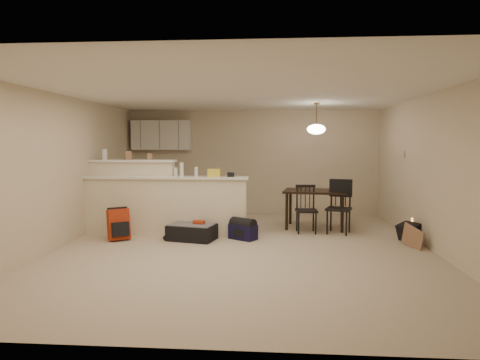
# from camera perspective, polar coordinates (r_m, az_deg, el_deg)

# --- Properties ---
(room) EXTENTS (7.00, 7.02, 2.50)m
(room) POSITION_cam_1_polar(r_m,az_deg,el_deg) (6.89, 0.39, 1.16)
(room) COLOR #BFAC93
(room) RESTS_ON ground
(breakfast_bar) EXTENTS (3.08, 0.58, 1.39)m
(breakfast_bar) POSITION_cam_1_polar(r_m,az_deg,el_deg) (8.23, -11.46, -2.83)
(breakfast_bar) COLOR beige
(breakfast_bar) RESTS_ON ground
(upper_cabinets) EXTENTS (1.40, 0.34, 0.70)m
(upper_cabinets) POSITION_cam_1_polar(r_m,az_deg,el_deg) (10.53, -10.44, 5.90)
(upper_cabinets) COLOR white
(upper_cabinets) RESTS_ON room
(kitchen_counter) EXTENTS (1.80, 0.60, 0.90)m
(kitchen_counter) POSITION_cam_1_polar(r_m,az_deg,el_deg) (10.43, -9.43, -2.06)
(kitchen_counter) COLOR white
(kitchen_counter) RESTS_ON ground
(thermostat) EXTENTS (0.02, 0.12, 0.12)m
(thermostat) POSITION_cam_1_polar(r_m,az_deg,el_deg) (8.78, 20.99, 3.27)
(thermostat) COLOR beige
(thermostat) RESTS_ON room
(jar) EXTENTS (0.10, 0.10, 0.20)m
(jar) POSITION_cam_1_polar(r_m,az_deg,el_deg) (8.60, -17.60, 3.27)
(jar) COLOR silver
(jar) RESTS_ON breakfast_bar
(cereal_box) EXTENTS (0.10, 0.07, 0.16)m
(cereal_box) POSITION_cam_1_polar(r_m,az_deg,el_deg) (8.44, -14.62, 3.18)
(cereal_box) COLOR #9C7150
(cereal_box) RESTS_ON breakfast_bar
(small_box) EXTENTS (0.08, 0.06, 0.12)m
(small_box) POSITION_cam_1_polar(r_m,az_deg,el_deg) (8.32, -11.95, 3.07)
(small_box) COLOR #9C7150
(small_box) RESTS_ON breakfast_bar
(bottle_a) EXTENTS (0.07, 0.07, 0.26)m
(bottle_a) POSITION_cam_1_polar(r_m,az_deg,el_deg) (7.95, -7.79, 1.39)
(bottle_a) COLOR silver
(bottle_a) RESTS_ON breakfast_bar
(bottle_b) EXTENTS (0.06, 0.06, 0.18)m
(bottle_b) POSITION_cam_1_polar(r_m,az_deg,el_deg) (7.90, -5.86, 1.10)
(bottle_b) COLOR silver
(bottle_b) RESTS_ON breakfast_bar
(bag_lump) EXTENTS (0.22, 0.18, 0.14)m
(bag_lump) POSITION_cam_1_polar(r_m,az_deg,el_deg) (7.85, -3.47, 0.95)
(bag_lump) COLOR #9C7150
(bag_lump) RESTS_ON breakfast_bar
(pouch) EXTENTS (0.12, 0.10, 0.08)m
(pouch) POSITION_cam_1_polar(r_m,az_deg,el_deg) (7.82, -1.24, 0.72)
(pouch) COLOR #9C7150
(pouch) RESTS_ON breakfast_bar
(extra_item_x) EXTENTS (0.06, 0.06, 0.17)m
(extra_item_x) POSITION_cam_1_polar(r_m,az_deg,el_deg) (7.98, -8.55, 1.06)
(extra_item_x) COLOR silver
(extra_item_x) RESTS_ON breakfast_bar
(dining_table) EXTENTS (1.33, 0.99, 0.77)m
(dining_table) POSITION_cam_1_polar(r_m,az_deg,el_deg) (8.69, 10.00, -1.96)
(dining_table) COLOR black
(dining_table) RESTS_ON ground
(pendant_lamp) EXTENTS (0.36, 0.36, 0.62)m
(pendant_lamp) POSITION_cam_1_polar(r_m,az_deg,el_deg) (8.63, 10.13, 6.74)
(pendant_lamp) COLOR brown
(pendant_lamp) RESTS_ON room
(dining_chair_near) EXTENTS (0.42, 0.40, 0.91)m
(dining_chair_near) POSITION_cam_1_polar(r_m,az_deg,el_deg) (8.23, 8.83, -3.87)
(dining_chair_near) COLOR black
(dining_chair_near) RESTS_ON ground
(dining_chair_far) EXTENTS (0.55, 0.54, 1.00)m
(dining_chair_far) POSITION_cam_1_polar(r_m,az_deg,el_deg) (8.27, 13.02, -3.58)
(dining_chair_far) COLOR black
(dining_chair_far) RESTS_ON ground
(suitcase) EXTENTS (0.90, 0.69, 0.27)m
(suitcase) POSITION_cam_1_polar(r_m,az_deg,el_deg) (7.64, -6.42, -6.95)
(suitcase) COLOR black
(suitcase) RESTS_ON ground
(red_backpack) EXTENTS (0.43, 0.38, 0.54)m
(red_backpack) POSITION_cam_1_polar(r_m,az_deg,el_deg) (7.88, -15.88, -5.74)
(red_backpack) COLOR #AC2E13
(red_backpack) RESTS_ON ground
(navy_duffel) EXTENTS (0.55, 0.48, 0.26)m
(navy_duffel) POSITION_cam_1_polar(r_m,az_deg,el_deg) (7.65, 0.40, -6.94)
(navy_duffel) COLOR black
(navy_duffel) RESTS_ON ground
(black_daypack) EXTENTS (0.39, 0.43, 0.32)m
(black_daypack) POSITION_cam_1_polar(r_m,az_deg,el_deg) (7.99, 21.70, -6.58)
(black_daypack) COLOR black
(black_daypack) RESTS_ON ground
(cardboard_sheet) EXTENTS (0.19, 0.44, 0.35)m
(cardboard_sheet) POSITION_cam_1_polar(r_m,az_deg,el_deg) (7.56, 22.03, -7.10)
(cardboard_sheet) COLOR #9C7150
(cardboard_sheet) RESTS_ON ground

